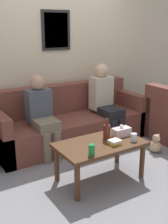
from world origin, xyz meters
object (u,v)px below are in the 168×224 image
person_right (105,100)px  drinking_glass (134,137)px  person_left (42,113)px  teddy_bear (156,144)px  couch_main (70,123)px  wine_bottle (107,132)px  coffee_table (100,148)px

person_right → drinking_glass: bearing=-110.8°
drinking_glass → person_right: bearing=69.2°
person_left → teddy_bear: (1.40, -0.83, -0.49)m
couch_main → drinking_glass: 1.38m
person_right → teddy_bear: bearing=-70.6°
couch_main → teddy_bear: size_ratio=8.63×
couch_main → wine_bottle: bearing=-97.3°
drinking_glass → teddy_bear: 0.92m
drinking_glass → person_left: bearing=118.6°
person_right → person_left: bearing=-178.6°
wine_bottle → teddy_bear: bearing=8.4°
teddy_bear → couch_main: bearing=130.1°
person_left → person_right: person_right is taller
couch_main → person_right: person_right is taller
teddy_bear → person_right: bearing=109.4°
drinking_glass → person_left: (-0.64, 1.18, 0.10)m
wine_bottle → couch_main: bearing=82.7°
coffee_table → drinking_glass: bearing=-24.3°
drinking_glass → wine_bottle: bearing=140.5°
wine_bottle → person_right: (0.70, 1.00, 0.08)m
coffee_table → wine_bottle: bearing=18.1°
couch_main → teddy_bear: bearing=-49.9°
couch_main → wine_bottle: size_ratio=9.08×
person_left → coffee_table: bearing=-74.6°
teddy_bear → person_left: bearing=149.4°
wine_bottle → person_right: 1.23m
coffee_table → drinking_glass: drinking_glass is taller
person_left → person_right: (1.10, 0.03, 0.03)m
person_left → drinking_glass: bearing=-61.4°
person_left → teddy_bear: 1.70m
wine_bottle → person_left: bearing=112.1°
wine_bottle → drinking_glass: (0.25, -0.20, -0.05)m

